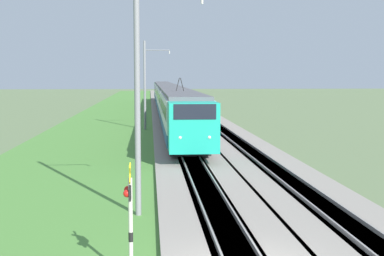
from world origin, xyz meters
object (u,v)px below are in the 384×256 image
(catenary_mast_near, at_px, (139,92))
(passenger_train, at_px, (168,97))
(crossing_signal_near, at_px, (130,212))
(catenary_mast_mid, at_px, (145,85))

(catenary_mast_near, bearing_deg, passenger_train, -3.14)
(crossing_signal_near, relative_size, catenary_mast_near, 0.34)
(crossing_signal_near, distance_m, catenary_mast_mid, 38.82)
(crossing_signal_near, height_order, catenary_mast_mid, catenary_mast_mid)
(crossing_signal_near, xyz_separation_m, catenary_mast_near, (6.44, -0.13, 2.85))
(crossing_signal_near, height_order, catenary_mast_near, catenary_mast_near)
(passenger_train, height_order, catenary_mast_mid, catenary_mast_mid)
(crossing_signal_near, xyz_separation_m, catenary_mast_mid, (38.74, -0.13, 2.58))
(crossing_signal_near, bearing_deg, passenger_train, -92.92)
(passenger_train, height_order, catenary_mast_near, catenary_mast_near)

